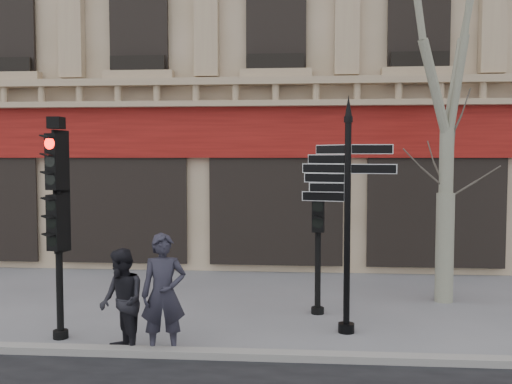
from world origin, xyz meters
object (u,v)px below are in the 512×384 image
pedestrian_a (164,294)px  fingerpost (348,174)px  traffic_signal_main (58,200)px  plane_tree (450,2)px  pedestrian_b (122,301)px  traffic_signal_secondary (318,221)px

pedestrian_a → fingerpost: bearing=13.1°
traffic_signal_main → pedestrian_a: (1.88, -0.62, -1.36)m
pedestrian_a → plane_tree: bearing=23.8°
plane_tree → pedestrian_a: (-4.99, -3.56, -5.15)m
traffic_signal_main → pedestrian_b: bearing=-13.4°
fingerpost → pedestrian_b: (-3.47, -1.30, -1.89)m
traffic_signal_main → plane_tree: (6.86, 2.94, 3.78)m
fingerpost → traffic_signal_secondary: size_ratio=1.57×
fingerpost → traffic_signal_main: fingerpost is taller
traffic_signal_main → pedestrian_a: traffic_signal_main is taller
fingerpost → pedestrian_b: fingerpost is taller
traffic_signal_main → traffic_signal_secondary: bearing=36.3°
fingerpost → plane_tree: bearing=70.6°
fingerpost → pedestrian_a: fingerpost is taller
traffic_signal_secondary → plane_tree: bearing=27.7°
traffic_signal_secondary → pedestrian_b: (-3.01, -2.43, -0.97)m
traffic_signal_secondary → plane_tree: 5.15m
traffic_signal_main → traffic_signal_secondary: 4.65m
fingerpost → pedestrian_a: (-2.82, -1.30, -1.77)m
fingerpost → plane_tree: (2.16, 2.26, 3.38)m
fingerpost → plane_tree: 4.60m
plane_tree → pedestrian_b: 8.49m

